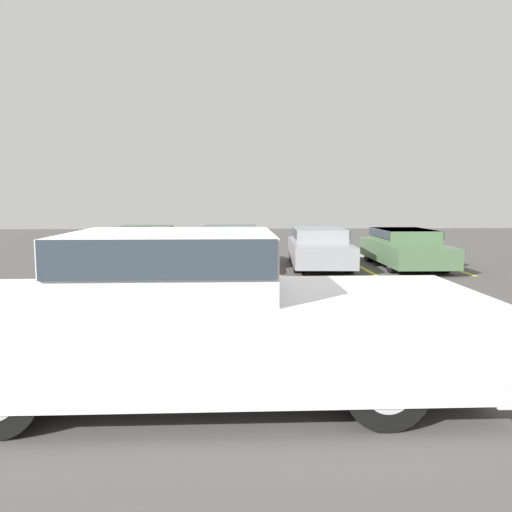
{
  "coord_description": "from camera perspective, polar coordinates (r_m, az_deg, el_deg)",
  "views": [
    {
      "loc": [
        0.76,
        -5.93,
        2.15
      ],
      "look_at": [
        1.14,
        4.03,
        1.0
      ],
      "focal_mm": 35.0,
      "sensor_mm": 36.0,
      "label": 1
    }
  ],
  "objects": [
    {
      "name": "pickup_truck",
      "position": [
        5.46,
        -6.25,
        -6.81
      ],
      "size": [
        5.95,
        2.09,
        1.79
      ],
      "rotation": [
        0.0,
        0.0,
        0.01
      ],
      "color": "silver",
      "rests_on": "ground_plane"
    },
    {
      "name": "ground_plane",
      "position": [
        6.35,
        -9.17,
        -13.28
      ],
      "size": [
        60.0,
        60.0,
        0.0
      ],
      "primitive_type": "plane",
      "color": "#4C4947"
    },
    {
      "name": "stall_stripe_d",
      "position": [
        16.14,
        11.86,
        -1.21
      ],
      "size": [
        0.12,
        4.1,
        0.01
      ],
      "primitive_type": "cube",
      "color": "yellow",
      "rests_on": "ground_plane"
    },
    {
      "name": "parked_sedan_b",
      "position": [
        15.52,
        -3.2,
        1.17
      ],
      "size": [
        2.08,
        4.54,
        1.31
      ],
      "rotation": [
        0.0,
        0.0,
        -1.65
      ],
      "color": "maroon",
      "rests_on": "ground_plane"
    },
    {
      "name": "stall_stripe_c",
      "position": [
        15.7,
        2.07,
        -1.29
      ],
      "size": [
        0.12,
        4.1,
        0.01
      ],
      "primitive_type": "cube",
      "color": "yellow",
      "rests_on": "ground_plane"
    },
    {
      "name": "wheel_stop_curb",
      "position": [
        19.16,
        13.77,
        0.15
      ],
      "size": [
        1.62,
        0.2,
        0.14
      ],
      "primitive_type": "cube",
      "color": "#B7B2A8",
      "rests_on": "ground_plane"
    },
    {
      "name": "stall_stripe_e",
      "position": [
        17.01,
        20.89,
        -1.11
      ],
      "size": [
        0.12,
        4.1,
        0.01
      ],
      "primitive_type": "cube",
      "color": "yellow",
      "rests_on": "ground_plane"
    },
    {
      "name": "parked_sedan_d",
      "position": [
        16.48,
        16.58,
        1.04
      ],
      "size": [
        1.82,
        4.56,
        1.19
      ],
      "rotation": [
        0.0,
        0.0,
        -1.58
      ],
      "color": "#4C6B47",
      "rests_on": "ground_plane"
    },
    {
      "name": "parked_sedan_a",
      "position": [
        16.13,
        -12.79,
        1.15
      ],
      "size": [
        1.8,
        4.58,
        1.27
      ],
      "rotation": [
        0.0,
        0.0,
        -1.56
      ],
      "color": "#4C6B47",
      "rests_on": "ground_plane"
    },
    {
      "name": "stall_stripe_a",
      "position": [
        16.26,
        -17.67,
        -1.33
      ],
      "size": [
        0.12,
        4.1,
        0.01
      ],
      "primitive_type": "cube",
      "color": "yellow",
      "rests_on": "ground_plane"
    },
    {
      "name": "stall_stripe_b",
      "position": [
        15.74,
        -7.97,
        -1.33
      ],
      "size": [
        0.12,
        4.1,
        0.01
      ],
      "primitive_type": "cube",
      "color": "yellow",
      "rests_on": "ground_plane"
    },
    {
      "name": "parked_sedan_c",
      "position": [
        15.86,
        7.22,
        1.11
      ],
      "size": [
        2.0,
        4.46,
        1.22
      ],
      "rotation": [
        0.0,
        0.0,
        -1.63
      ],
      "color": "gray",
      "rests_on": "ground_plane"
    }
  ]
}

